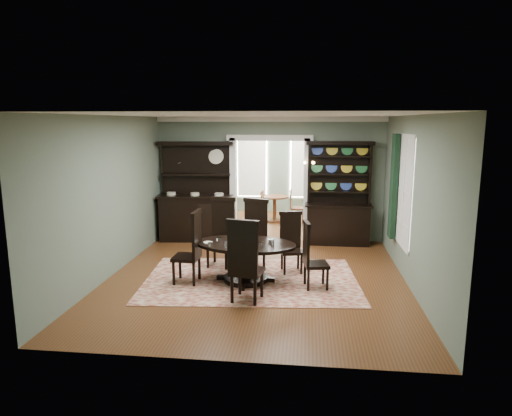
{
  "coord_description": "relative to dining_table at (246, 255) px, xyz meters",
  "views": [
    {
      "loc": [
        0.92,
        -8.06,
        2.89
      ],
      "look_at": [
        -0.06,
        0.6,
        1.23
      ],
      "focal_mm": 32.0,
      "sensor_mm": 36.0,
      "label": 1
    }
  ],
  "objects": [
    {
      "name": "room",
      "position": [
        0.17,
        0.19,
        1.07
      ],
      "size": [
        5.51,
        6.01,
        3.01
      ],
      "color": "brown",
      "rests_on": "ground"
    },
    {
      "name": "parlor",
      "position": [
        0.17,
        5.68,
        1.01
      ],
      "size": [
        3.51,
        3.5,
        3.01
      ],
      "color": "brown",
      "rests_on": "ground"
    },
    {
      "name": "doorway_trim",
      "position": [
        0.17,
        3.15,
        1.11
      ],
      "size": [
        2.08,
        0.25,
        2.57
      ],
      "color": "white",
      "rests_on": "floor"
    },
    {
      "name": "right_window",
      "position": [
        2.86,
        1.08,
        1.09
      ],
      "size": [
        0.15,
        1.47,
        2.12
      ],
      "color": "white",
      "rests_on": "wall_right"
    },
    {
      "name": "wall_sconce",
      "position": [
        1.12,
        2.99,
        1.38
      ],
      "size": [
        0.27,
        0.21,
        0.21
      ],
      "color": "#C17E33",
      "rests_on": "back_wall_right"
    },
    {
      "name": "rug",
      "position": [
        0.09,
        0.07,
        -0.5
      ],
      "size": [
        4.09,
        2.89,
        0.01
      ],
      "primitive_type": "cube",
      "rotation": [
        0.0,
        0.0,
        0.08
      ],
      "color": "maroon",
      "rests_on": "floor"
    },
    {
      "name": "dining_table",
      "position": [
        0.0,
        0.0,
        0.0
      ],
      "size": [
        1.95,
        1.88,
        0.73
      ],
      "rotation": [
        0.0,
        0.0,
        -0.11
      ],
      "color": "black",
      "rests_on": "rug"
    },
    {
      "name": "centerpiece",
      "position": [
        -0.06,
        0.05,
        0.28
      ],
      "size": [
        1.32,
        0.85,
        0.22
      ],
      "color": "silver",
      "rests_on": "dining_table"
    },
    {
      "name": "chair_far_left",
      "position": [
        -0.61,
        0.94,
        0.22
      ],
      "size": [
        0.58,
        0.56,
        1.39
      ],
      "rotation": [
        0.0,
        0.0,
        2.98
      ],
      "color": "black",
      "rests_on": "rug"
    },
    {
      "name": "chair_far_mid",
      "position": [
        0.05,
        0.87,
        0.22
      ],
      "size": [
        0.65,
        0.63,
        1.39
      ],
      "rotation": [
        0.0,
        0.0,
        2.8
      ],
      "color": "black",
      "rests_on": "rug"
    },
    {
      "name": "chair_far_right",
      "position": [
        0.8,
        0.7,
        0.11
      ],
      "size": [
        0.51,
        0.49,
        1.18
      ],
      "rotation": [
        0.0,
        0.0,
        3.35
      ],
      "color": "black",
      "rests_on": "rug"
    },
    {
      "name": "chair_end_left",
      "position": [
        -0.94,
        -0.2,
        0.2
      ],
      "size": [
        0.48,
        0.52,
        1.34
      ],
      "rotation": [
        0.0,
        0.0,
        1.54
      ],
      "color": "black",
      "rests_on": "rug"
    },
    {
      "name": "chair_end_right",
      "position": [
        1.17,
        -0.22,
        0.13
      ],
      "size": [
        0.49,
        0.51,
        1.2
      ],
      "rotation": [
        0.0,
        0.0,
        -1.39
      ],
      "color": "black",
      "rests_on": "rug"
    },
    {
      "name": "chair_near",
      "position": [
        0.12,
        -1.02,
        0.23
      ],
      "size": [
        0.6,
        0.57,
        1.4
      ],
      "rotation": [
        0.0,
        0.0,
        -0.18
      ],
      "color": "black",
      "rests_on": "rug"
    },
    {
      "name": "sideboard",
      "position": [
        -1.62,
        2.86,
        0.34
      ],
      "size": [
        1.88,
        0.82,
        2.41
      ],
      "rotation": [
        0.0,
        0.0,
        0.09
      ],
      "color": "black",
      "rests_on": "floor"
    },
    {
      "name": "welsh_dresser",
      "position": [
        1.83,
        2.88,
        0.38
      ],
      "size": [
        1.56,
        0.57,
        2.44
      ],
      "rotation": [
        0.0,
        0.0,
        -0.0
      ],
      "color": "black",
      "rests_on": "floor"
    },
    {
      "name": "parlor_table",
      "position": [
        0.16,
        5.11,
        -0.01
      ],
      "size": [
        0.82,
        0.82,
        0.76
      ],
      "color": "#593219",
      "rests_on": "parlor_floor"
    },
    {
      "name": "parlor_chair_left",
      "position": [
        -0.29,
        4.86,
        -0.0
      ],
      "size": [
        0.41,
        0.4,
        0.94
      ],
      "rotation": [
        0.0,
        0.0,
        1.47
      ],
      "color": "#593219",
      "rests_on": "parlor_floor"
    },
    {
      "name": "parlor_chair_right",
      "position": [
        0.76,
        4.72,
        0.04
      ],
      "size": [
        0.43,
        0.43,
        1.02
      ],
      "rotation": [
        0.0,
        0.0,
        -1.57
      ],
      "color": "#593219",
      "rests_on": "parlor_floor"
    }
  ]
}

